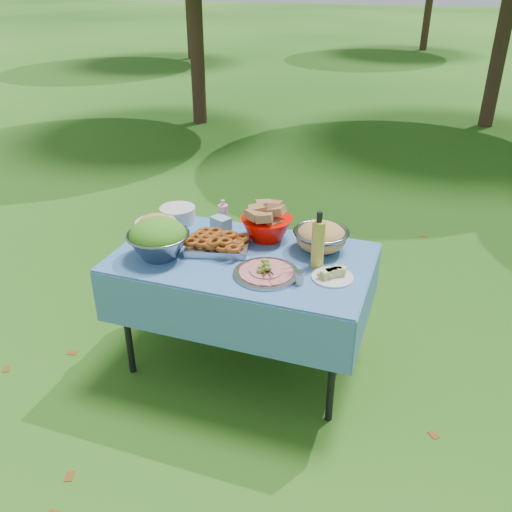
{
  "coord_description": "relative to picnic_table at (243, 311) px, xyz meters",
  "views": [
    {
      "loc": [
        0.98,
        -2.57,
        2.22
      ],
      "look_at": [
        0.08,
        0.0,
        0.77
      ],
      "focal_mm": 38.0,
      "sensor_mm": 36.0,
      "label": 1
    }
  ],
  "objects": [
    {
      "name": "cheese_plate",
      "position": [
        0.54,
        -0.08,
        0.41
      ],
      "size": [
        0.25,
        0.25,
        0.06
      ],
      "primitive_type": "cylinder",
      "rotation": [
        0.0,
        0.0,
        0.13
      ],
      "color": "silver",
      "rests_on": "picnic_table"
    },
    {
      "name": "salad_bowl",
      "position": [
        -0.44,
        -0.17,
        0.5
      ],
      "size": [
        0.45,
        0.45,
        0.23
      ],
      "primitive_type": null,
      "rotation": [
        0.0,
        0.0,
        0.36
      ],
      "color": "gray",
      "rests_on": "picnic_table"
    },
    {
      "name": "wipes_box",
      "position": [
        -0.23,
        0.25,
        0.43
      ],
      "size": [
        0.14,
        0.12,
        0.1
      ],
      "primitive_type": "cube",
      "rotation": [
        0.0,
        0.0,
        -0.43
      ],
      "color": "#7DB3D5",
      "rests_on": "picnic_table"
    },
    {
      "name": "shaker",
      "position": [
        0.39,
        -0.19,
        0.42
      ],
      "size": [
        0.05,
        0.05,
        0.07
      ],
      "primitive_type": "cylinder",
      "rotation": [
        0.0,
        0.0,
        -0.02
      ],
      "color": "silver",
      "rests_on": "picnic_table"
    },
    {
      "name": "pasta_bowl_white",
      "position": [
        -0.6,
        0.08,
        0.45
      ],
      "size": [
        0.29,
        0.29,
        0.14
      ],
      "primitive_type": null,
      "rotation": [
        0.0,
        0.0,
        0.22
      ],
      "color": "silver",
      "rests_on": "picnic_table"
    },
    {
      "name": "pasta_bowl_steel",
      "position": [
        0.4,
        0.22,
        0.47
      ],
      "size": [
        0.38,
        0.38,
        0.17
      ],
      "primitive_type": null,
      "rotation": [
        0.0,
        0.0,
        0.2
      ],
      "color": "gray",
      "rests_on": "picnic_table"
    },
    {
      "name": "charcuterie_platter",
      "position": [
        0.19,
        -0.16,
        0.42
      ],
      "size": [
        0.47,
        0.47,
        0.08
      ],
      "primitive_type": "cylinder",
      "rotation": [
        0.0,
        0.0,
        0.39
      ],
      "color": "#9EA1A4",
      "rests_on": "picnic_table"
    },
    {
      "name": "sanitizer_bottle",
      "position": [
        -0.26,
        0.34,
        0.47
      ],
      "size": [
        0.08,
        0.08,
        0.18
      ],
      "primitive_type": "cylinder",
      "rotation": [
        0.0,
        0.0,
        -0.39
      ],
      "color": "pink",
      "rests_on": "picnic_table"
    },
    {
      "name": "picnic_table",
      "position": [
        0.0,
        0.0,
        0.0
      ],
      "size": [
        1.46,
        0.86,
        0.76
      ],
      "primitive_type": "cube",
      "color": "#7EBEF2",
      "rests_on": "ground"
    },
    {
      "name": "oil_bottle",
      "position": [
        0.43,
        0.02,
        0.54
      ],
      "size": [
        0.08,
        0.08,
        0.32
      ],
      "primitive_type": "cylinder",
      "rotation": [
        0.0,
        0.0,
        0.2
      ],
      "color": "gold",
      "rests_on": "picnic_table"
    },
    {
      "name": "fried_tray",
      "position": [
        -0.17,
        0.03,
        0.42
      ],
      "size": [
        0.41,
        0.33,
        0.08
      ],
      "primitive_type": "cube",
      "rotation": [
        0.0,
        0.0,
        0.25
      ],
      "color": "#AFAEB3",
      "rests_on": "picnic_table"
    },
    {
      "name": "bread_bowl",
      "position": [
        0.06,
        0.26,
        0.49
      ],
      "size": [
        0.36,
        0.36,
        0.21
      ],
      "primitive_type": null,
      "rotation": [
        0.0,
        0.0,
        -0.17
      ],
      "color": "#F40900",
      "rests_on": "picnic_table"
    },
    {
      "name": "plate_stack",
      "position": [
        -0.56,
        0.31,
        0.43
      ],
      "size": [
        0.26,
        0.26,
        0.1
      ],
      "primitive_type": "cylinder",
      "rotation": [
        0.0,
        0.0,
        0.14
      ],
      "color": "silver",
      "rests_on": "picnic_table"
    },
    {
      "name": "ground",
      "position": [
        0.0,
        0.0,
        -0.38
      ],
      "size": [
        80.0,
        80.0,
        0.0
      ],
      "primitive_type": "plane",
      "color": "#0B3309",
      "rests_on": "ground"
    }
  ]
}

